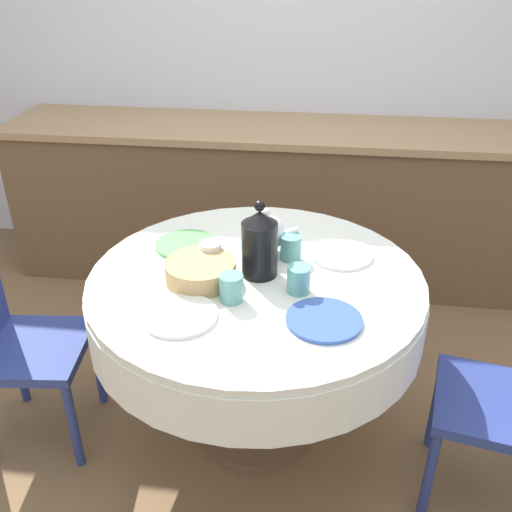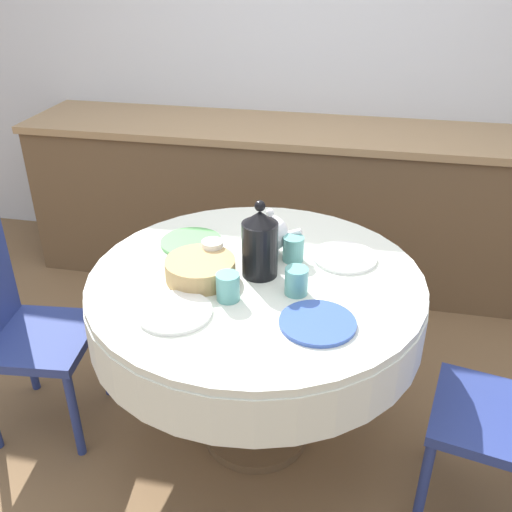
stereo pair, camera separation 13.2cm
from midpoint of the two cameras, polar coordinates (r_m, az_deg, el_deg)
name	(u,v)px [view 2 (the right image)]	position (r m, az deg, el deg)	size (l,w,h in m)	color
ground_plane	(256,433)	(2.53, 1.56, -17.27)	(12.00, 12.00, 0.00)	brown
wall_back	(317,46)	(3.51, 7.28, 20.10)	(7.00, 0.05, 2.60)	silver
kitchen_counter	(304,203)	(3.42, 5.89, 5.26)	(3.24, 0.64, 0.92)	brown
dining_table	(256,305)	(2.11, 1.79, -4.98)	(1.22, 1.22, 0.78)	brown
chair_right	(17,322)	(2.43, -21.33, -6.20)	(0.44, 0.44, 0.92)	navy
plate_near_left	(175,312)	(1.85, -6.12, -5.64)	(0.24, 0.24, 0.01)	white
cup_near_left	(228,287)	(1.89, -0.83, -3.14)	(0.08, 0.08, 0.10)	#5BA39E
plate_near_right	(318,323)	(1.81, 8.27, -6.67)	(0.24, 0.24, 0.01)	#3856AD
cup_near_right	(296,281)	(1.93, 6.02, -2.55)	(0.08, 0.08, 0.10)	#5BA39E
plate_far_left	(191,242)	(2.26, -4.84, 1.37)	(0.24, 0.24, 0.01)	#5BA85B
cup_far_left	(213,253)	(2.09, -2.55, 0.29)	(0.08, 0.08, 0.10)	white
plate_far_right	(344,257)	(2.18, 10.55, -0.16)	(0.24, 0.24, 0.01)	white
cup_far_right	(293,249)	(2.13, 5.52, 0.68)	(0.08, 0.08, 0.10)	#5BA39E
coffee_carafe	(260,244)	(1.99, 2.27, 1.18)	(0.13, 0.13, 0.29)	black
teapot	(270,234)	(2.15, 3.17, 2.21)	(0.20, 0.14, 0.18)	white
bread_basket	(200,269)	(2.01, -3.72, -1.36)	(0.25, 0.25, 0.07)	tan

